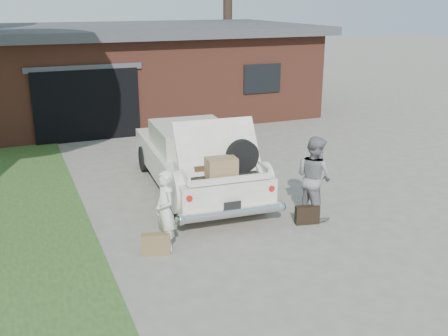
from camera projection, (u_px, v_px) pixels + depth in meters
name	position (u px, v px, depth m)	size (l,w,h in m)	color
ground	(236.00, 232.00, 9.98)	(90.00, 90.00, 0.00)	gray
house	(138.00, 69.00, 19.90)	(12.80, 7.80, 3.30)	brown
sedan	(196.00, 159.00, 11.97)	(2.31, 5.23, 1.95)	white
woman_left	(165.00, 211.00, 9.07)	(0.53, 0.35, 1.46)	silver
woman_right	(314.00, 177.00, 10.43)	(0.82, 0.64, 1.68)	gray
suitcase_left	(156.00, 244.00, 9.05)	(0.49, 0.16, 0.38)	olive
suitcase_right	(307.00, 215.00, 10.29)	(0.48, 0.15, 0.37)	black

